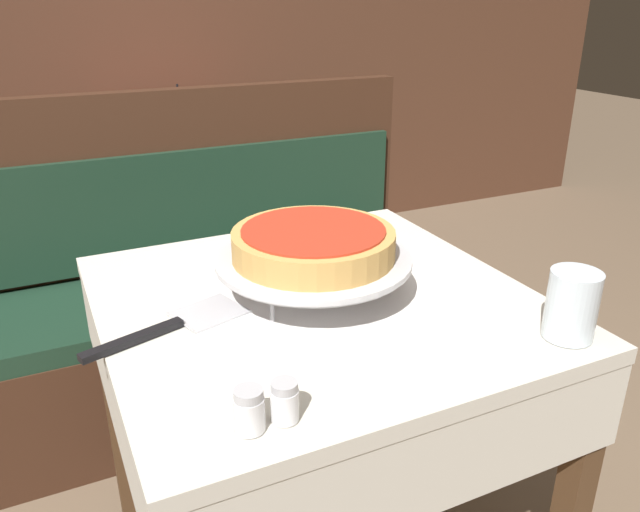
{
  "coord_description": "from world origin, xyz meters",
  "views": [
    {
      "loc": [
        -0.44,
        -0.96,
        1.28
      ],
      "look_at": [
        -0.01,
        -0.03,
        0.85
      ],
      "focal_mm": 35.0,
      "sensor_mm": 36.0,
      "label": 1
    }
  ],
  "objects_px": {
    "salt_shaker": "(249,410)",
    "condiment_caddy": "(180,113)",
    "pepper_shaker": "(285,401)",
    "water_glass_near": "(572,305)",
    "pizza_pan_stand": "(313,261)",
    "dining_table_front": "(316,348)",
    "booth_bench": "(177,322)",
    "pizza_server": "(174,325)",
    "deep_dish_pizza": "(313,243)",
    "dining_table_rear": "(183,153)"
  },
  "relations": [
    {
      "from": "salt_shaker",
      "to": "condiment_caddy",
      "type": "xyz_separation_m",
      "value": [
        0.42,
        2.09,
        0.02
      ]
    },
    {
      "from": "pepper_shaker",
      "to": "water_glass_near",
      "type": "bearing_deg",
      "value": 0.32
    },
    {
      "from": "condiment_caddy",
      "to": "pizza_pan_stand",
      "type": "bearing_deg",
      "value": -95.77
    },
    {
      "from": "salt_shaker",
      "to": "pepper_shaker",
      "type": "height_order",
      "value": "salt_shaker"
    },
    {
      "from": "dining_table_front",
      "to": "booth_bench",
      "type": "bearing_deg",
      "value": 97.02
    },
    {
      "from": "pizza_server",
      "to": "salt_shaker",
      "type": "relative_size",
      "value": 4.89
    },
    {
      "from": "booth_bench",
      "to": "pepper_shaker",
      "type": "xyz_separation_m",
      "value": [
        -0.09,
        -1.16,
        0.48
      ]
    },
    {
      "from": "pizza_pan_stand",
      "to": "deep_dish_pizza",
      "type": "bearing_deg",
      "value": 0.0
    },
    {
      "from": "dining_table_front",
      "to": "water_glass_near",
      "type": "xyz_separation_m",
      "value": [
        0.31,
        -0.32,
        0.17
      ]
    },
    {
      "from": "deep_dish_pizza",
      "to": "pepper_shaker",
      "type": "height_order",
      "value": "deep_dish_pizza"
    },
    {
      "from": "dining_table_front",
      "to": "dining_table_rear",
      "type": "relative_size",
      "value": 1.03
    },
    {
      "from": "booth_bench",
      "to": "deep_dish_pizza",
      "type": "distance_m",
      "value": 1.01
    },
    {
      "from": "pizza_server",
      "to": "pizza_pan_stand",
      "type": "bearing_deg",
      "value": 1.82
    },
    {
      "from": "pizza_server",
      "to": "condiment_caddy",
      "type": "height_order",
      "value": "condiment_caddy"
    },
    {
      "from": "pizza_pan_stand",
      "to": "pizza_server",
      "type": "relative_size",
      "value": 1.21
    },
    {
      "from": "dining_table_front",
      "to": "pizza_pan_stand",
      "type": "xyz_separation_m",
      "value": [
        -0.01,
        0.0,
        0.18
      ]
    },
    {
      "from": "salt_shaker",
      "to": "pepper_shaker",
      "type": "distance_m",
      "value": 0.05
    },
    {
      "from": "dining_table_front",
      "to": "salt_shaker",
      "type": "height_order",
      "value": "salt_shaker"
    },
    {
      "from": "booth_bench",
      "to": "deep_dish_pizza",
      "type": "bearing_deg",
      "value": -83.3
    },
    {
      "from": "dining_table_front",
      "to": "booth_bench",
      "type": "relative_size",
      "value": 0.45
    },
    {
      "from": "dining_table_rear",
      "to": "deep_dish_pizza",
      "type": "height_order",
      "value": "deep_dish_pizza"
    },
    {
      "from": "booth_bench",
      "to": "water_glass_near",
      "type": "relative_size",
      "value": 14.99
    },
    {
      "from": "water_glass_near",
      "to": "salt_shaker",
      "type": "xyz_separation_m",
      "value": [
        -0.56,
        -0.0,
        -0.03
      ]
    },
    {
      "from": "dining_table_rear",
      "to": "water_glass_near",
      "type": "bearing_deg",
      "value": -85.56
    },
    {
      "from": "deep_dish_pizza",
      "to": "pepper_shaker",
      "type": "xyz_separation_m",
      "value": [
        -0.19,
        -0.32,
        -0.08
      ]
    },
    {
      "from": "booth_bench",
      "to": "condiment_caddy",
      "type": "bearing_deg",
      "value": 73.44
    },
    {
      "from": "pizza_server",
      "to": "pepper_shaker",
      "type": "distance_m",
      "value": 0.32
    },
    {
      "from": "dining_table_front",
      "to": "booth_bench",
      "type": "distance_m",
      "value": 0.91
    },
    {
      "from": "dining_table_front",
      "to": "pizza_server",
      "type": "height_order",
      "value": "pizza_server"
    },
    {
      "from": "dining_table_front",
      "to": "deep_dish_pizza",
      "type": "distance_m",
      "value": 0.22
    },
    {
      "from": "dining_table_front",
      "to": "pizza_pan_stand",
      "type": "relative_size",
      "value": 2.16
    },
    {
      "from": "dining_table_rear",
      "to": "pizza_server",
      "type": "bearing_deg",
      "value": -104.11
    },
    {
      "from": "dining_table_front",
      "to": "deep_dish_pizza",
      "type": "bearing_deg",
      "value": 158.0
    },
    {
      "from": "booth_bench",
      "to": "salt_shaker",
      "type": "height_order",
      "value": "booth_bench"
    },
    {
      "from": "pizza_pan_stand",
      "to": "pizza_server",
      "type": "distance_m",
      "value": 0.27
    },
    {
      "from": "pizza_pan_stand",
      "to": "booth_bench",
      "type": "bearing_deg",
      "value": 96.7
    },
    {
      "from": "deep_dish_pizza",
      "to": "water_glass_near",
      "type": "distance_m",
      "value": 0.45
    },
    {
      "from": "pizza_pan_stand",
      "to": "pepper_shaker",
      "type": "xyz_separation_m",
      "value": [
        -0.19,
        -0.32,
        -0.04
      ]
    },
    {
      "from": "dining_table_front",
      "to": "salt_shaker",
      "type": "xyz_separation_m",
      "value": [
        -0.24,
        -0.32,
        0.14
      ]
    },
    {
      "from": "water_glass_near",
      "to": "condiment_caddy",
      "type": "xyz_separation_m",
      "value": [
        -0.14,
        2.09,
        -0.01
      ]
    },
    {
      "from": "pizza_pan_stand",
      "to": "salt_shaker",
      "type": "relative_size",
      "value": 5.94
    },
    {
      "from": "deep_dish_pizza",
      "to": "pizza_server",
      "type": "xyz_separation_m",
      "value": [
        -0.27,
        -0.01,
        -0.1
      ]
    },
    {
      "from": "pepper_shaker",
      "to": "dining_table_rear",
      "type": "bearing_deg",
      "value": 80.11
    },
    {
      "from": "deep_dish_pizza",
      "to": "salt_shaker",
      "type": "distance_m",
      "value": 0.41
    },
    {
      "from": "pizza_pan_stand",
      "to": "condiment_caddy",
      "type": "bearing_deg",
      "value": 84.23
    },
    {
      "from": "water_glass_near",
      "to": "pizza_pan_stand",
      "type": "bearing_deg",
      "value": 135.02
    },
    {
      "from": "pizza_pan_stand",
      "to": "water_glass_near",
      "type": "relative_size",
      "value": 3.11
    },
    {
      "from": "deep_dish_pizza",
      "to": "pizza_server",
      "type": "relative_size",
      "value": 1.0
    },
    {
      "from": "salt_shaker",
      "to": "condiment_caddy",
      "type": "relative_size",
      "value": 0.37
    },
    {
      "from": "pizza_server",
      "to": "water_glass_near",
      "type": "height_order",
      "value": "water_glass_near"
    }
  ]
}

